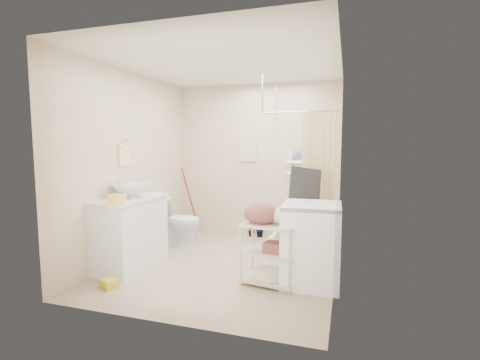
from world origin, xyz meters
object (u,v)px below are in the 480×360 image
object	(u,v)px
toilet	(178,221)
washing_machine	(311,244)
laundry_rack	(270,248)
vanity	(130,232)

from	to	relation	value
toilet	washing_machine	size ratio (longest dim) A/B	0.80
washing_machine	laundry_rack	size ratio (longest dim) A/B	1.09
vanity	toilet	xyz separation A→B (m)	(0.12, 1.11, -0.08)
laundry_rack	washing_machine	bearing A→B (deg)	29.56
vanity	washing_machine	world-z (taller)	washing_machine
toilet	washing_machine	world-z (taller)	washing_machine
vanity	laundry_rack	world-z (taller)	vanity
washing_machine	laundry_rack	bearing A→B (deg)	-161.19
vanity	washing_machine	xyz separation A→B (m)	(2.30, 0.14, 0.01)
washing_machine	laundry_rack	world-z (taller)	washing_machine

